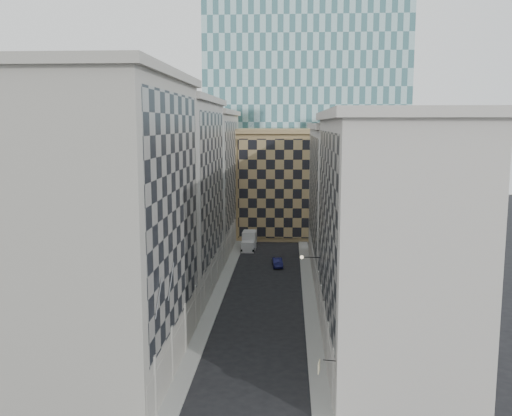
% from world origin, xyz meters
% --- Properties ---
extents(sidewalk_west, '(1.50, 100.00, 0.15)m').
position_xyz_m(sidewalk_west, '(-5.25, 30.00, 0.07)').
color(sidewalk_west, gray).
rests_on(sidewalk_west, ground).
extents(sidewalk_east, '(1.50, 100.00, 0.15)m').
position_xyz_m(sidewalk_east, '(5.25, 30.00, 0.07)').
color(sidewalk_east, gray).
rests_on(sidewalk_east, ground).
extents(bldg_left_a, '(10.80, 22.80, 23.70)m').
position_xyz_m(bldg_left_a, '(-10.88, 11.00, 11.82)').
color(bldg_left_a, '#A19D91').
rests_on(bldg_left_a, ground).
extents(bldg_left_b, '(10.80, 22.80, 22.70)m').
position_xyz_m(bldg_left_b, '(-10.88, 33.00, 11.32)').
color(bldg_left_b, gray).
rests_on(bldg_left_b, ground).
extents(bldg_left_c, '(10.80, 22.80, 21.70)m').
position_xyz_m(bldg_left_c, '(-10.88, 55.00, 10.83)').
color(bldg_left_c, '#A19D91').
rests_on(bldg_left_c, ground).
extents(bldg_right_a, '(10.80, 26.80, 20.70)m').
position_xyz_m(bldg_right_a, '(10.88, 15.00, 10.32)').
color(bldg_right_a, '#BDB6AD').
rests_on(bldg_right_a, ground).
extents(bldg_right_b, '(10.80, 28.80, 19.70)m').
position_xyz_m(bldg_right_b, '(10.89, 42.00, 9.85)').
color(bldg_right_b, '#BDB6AD').
rests_on(bldg_right_b, ground).
extents(tan_block, '(16.80, 14.80, 18.80)m').
position_xyz_m(tan_block, '(2.00, 67.90, 9.44)').
color(tan_block, '#A48A57').
rests_on(tan_block, ground).
extents(church_tower, '(7.20, 7.20, 51.50)m').
position_xyz_m(church_tower, '(0.00, 82.00, 26.95)').
color(church_tower, '#2D2823').
rests_on(church_tower, ground).
extents(flagpoles_left, '(0.10, 6.33, 2.33)m').
position_xyz_m(flagpoles_left, '(-5.90, 6.00, 8.00)').
color(flagpoles_left, gray).
rests_on(flagpoles_left, ground).
extents(bracket_lamp, '(1.98, 0.36, 0.36)m').
position_xyz_m(bracket_lamp, '(4.38, 24.00, 6.20)').
color(bracket_lamp, black).
rests_on(bracket_lamp, ground).
extents(box_truck, '(2.21, 5.15, 2.79)m').
position_xyz_m(box_truck, '(-3.38, 55.15, 1.22)').
color(box_truck, silver).
rests_on(box_truck, ground).
extents(dark_car, '(1.73, 3.87, 1.23)m').
position_xyz_m(dark_car, '(1.31, 44.29, 0.62)').
color(dark_car, '#10123E').
rests_on(dark_car, ground).
extents(shop_sign, '(1.24, 0.77, 0.85)m').
position_xyz_m(shop_sign, '(4.95, 3.00, 3.83)').
color(shop_sign, black).
rests_on(shop_sign, ground).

